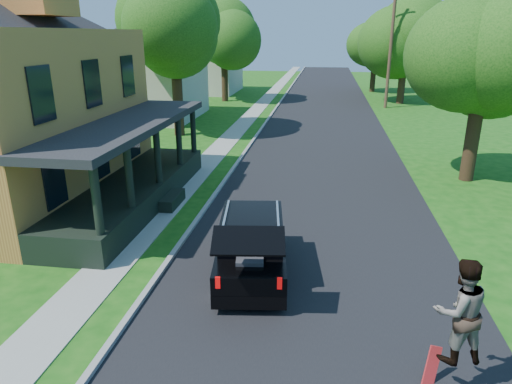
# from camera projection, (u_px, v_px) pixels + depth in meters

# --- Properties ---
(ground) EXTENTS (140.00, 140.00, 0.00)m
(ground) POSITION_uv_depth(u_px,v_px,m) (312.00, 310.00, 10.54)
(ground) COLOR #135010
(ground) RESTS_ON ground
(street) EXTENTS (8.00, 120.00, 0.02)m
(street) POSITION_uv_depth(u_px,v_px,m) (323.00, 133.00, 29.21)
(street) COLOR black
(street) RESTS_ON ground
(curb) EXTENTS (0.15, 120.00, 0.12)m
(curb) POSITION_uv_depth(u_px,v_px,m) (260.00, 131.00, 29.78)
(curb) COLOR gray
(curb) RESTS_ON ground
(sidewalk) EXTENTS (1.30, 120.00, 0.03)m
(sidewalk) POSITION_uv_depth(u_px,v_px,m) (237.00, 130.00, 30.00)
(sidewalk) COLOR gray
(sidewalk) RESTS_ON ground
(front_walk) EXTENTS (6.50, 1.20, 0.03)m
(front_walk) POSITION_uv_depth(u_px,v_px,m) (69.00, 200.00, 17.48)
(front_walk) COLOR gray
(front_walk) RESTS_ON ground
(neighbor_house_mid) EXTENTS (12.78, 12.78, 8.30)m
(neighbor_house_mid) POSITION_uv_depth(u_px,v_px,m) (141.00, 60.00, 33.46)
(neighbor_house_mid) COLOR beige
(neighbor_house_mid) RESTS_ON ground
(neighbor_house_far) EXTENTS (12.78, 12.78, 8.30)m
(neighbor_house_far) POSITION_uv_depth(u_px,v_px,m) (199.00, 52.00, 48.40)
(neighbor_house_far) COLOR beige
(neighbor_house_far) RESTS_ON ground
(black_suv) EXTENTS (2.19, 4.58, 2.06)m
(black_suv) POSITION_uv_depth(u_px,v_px,m) (252.00, 246.00, 11.91)
(black_suv) COLOR black
(black_suv) RESTS_ON ground
(skateboarder) EXTENTS (1.11, 0.96, 1.94)m
(skateboarder) POSITION_uv_depth(u_px,v_px,m) (460.00, 311.00, 7.75)
(skateboarder) COLOR black
(skateboarder) RESTS_ON ground
(skateboard) EXTENTS (0.39, 0.39, 0.87)m
(skateboard) POSITION_uv_depth(u_px,v_px,m) (431.00, 371.00, 8.31)
(skateboard) COLOR #B50F11
(skateboard) RESTS_ON ground
(tree_left_mid) EXTENTS (7.58, 7.78, 9.84)m
(tree_left_mid) POSITION_uv_depth(u_px,v_px,m) (173.00, 24.00, 26.51)
(tree_left_mid) COLOR black
(tree_left_mid) RESTS_ON ground
(tree_left_far) EXTENTS (5.77, 5.55, 8.91)m
(tree_left_far) POSITION_uv_depth(u_px,v_px,m) (223.00, 34.00, 41.03)
(tree_left_far) COLOR black
(tree_left_far) RESTS_ON ground
(tree_right_near) EXTENTS (6.42, 6.57, 8.14)m
(tree_right_near) POSITION_uv_depth(u_px,v_px,m) (484.00, 55.00, 18.25)
(tree_right_near) COLOR black
(tree_right_near) RESTS_ON ground
(tree_right_mid) EXTENTS (6.99, 6.98, 9.76)m
(tree_right_mid) POSITION_uv_depth(u_px,v_px,m) (407.00, 30.00, 39.46)
(tree_right_mid) COLOR black
(tree_right_mid) RESTS_ON ground
(tree_right_far) EXTENTS (6.48, 6.16, 8.17)m
(tree_right_far) POSITION_uv_depth(u_px,v_px,m) (376.00, 39.00, 48.08)
(tree_right_far) COLOR black
(tree_right_far) RESTS_ON ground
(utility_pole_far) EXTENTS (1.63, 0.57, 9.63)m
(utility_pole_far) POSITION_uv_depth(u_px,v_px,m) (391.00, 47.00, 37.48)
(utility_pole_far) COLOR #482F21
(utility_pole_far) RESTS_ON ground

